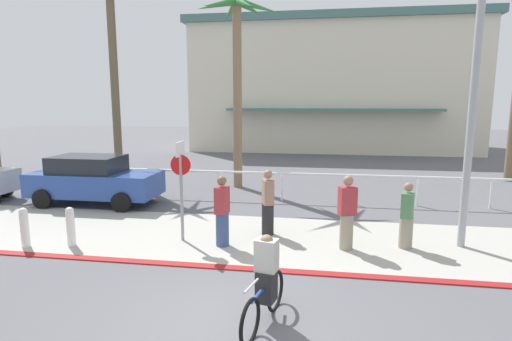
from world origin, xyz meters
name	(u,v)px	position (x,y,z in m)	size (l,w,h in m)	color
ground_plane	(285,192)	(0.00, 10.00, 0.00)	(80.00, 80.00, 0.00)	#5B5B60
sidewalk_strip	(265,239)	(0.00, 4.20, 0.01)	(44.00, 4.00, 0.02)	#ADAAA0
curb_paint	(252,269)	(0.00, 2.20, 0.01)	(44.00, 0.24, 0.03)	maroon
building_backdrop	(331,86)	(1.93, 26.57, 4.66)	(20.34, 10.55, 9.29)	beige
rail_fence	(282,178)	(0.00, 8.50, 0.84)	(18.77, 0.08, 1.04)	white
stop_sign_bike_lane	(181,177)	(-2.08, 3.73, 1.68)	(0.52, 0.56, 2.56)	gray
bollard_0	(71,226)	(-4.66, 2.91, 0.52)	(0.20, 0.20, 1.00)	white
bollard_1	(24,227)	(-5.73, 2.66, 0.52)	(0.20, 0.20, 1.00)	white
streetlight_curb	(479,69)	(4.85, 4.18, 4.28)	(0.24, 2.54, 7.50)	#9EA0A5
palm_tree_1	(113,32)	(-7.80, 11.56, 6.53)	(3.35, 3.00, 8.81)	brown
palm_tree_2	(237,50)	(-2.05, 10.61, 5.54)	(3.39, 3.19, 7.58)	#846B4C
car_blue_1	(94,179)	(-6.40, 6.96, 0.87)	(4.40, 2.02, 1.69)	#284793
cyclist_blue_0	(265,282)	(0.57, 0.15, 0.69)	(0.48, 1.79, 1.50)	black
pedestrian_0	(407,219)	(3.47, 4.08, 0.76)	(0.40, 0.46, 1.64)	gray
pedestrian_1	(268,205)	(0.02, 4.57, 0.83)	(0.41, 0.46, 1.77)	#232326
pedestrian_2	(222,214)	(-0.97, 3.51, 0.82)	(0.36, 0.43, 1.77)	#384C7A
pedestrian_3	(347,216)	(2.03, 3.76, 0.86)	(0.46, 0.41, 1.83)	gray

